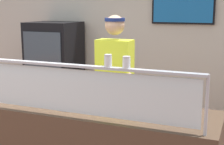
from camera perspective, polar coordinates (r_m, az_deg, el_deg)
shop_rear_unit at (r=5.10m, az=9.03°, el=5.50°), size 6.45×0.13×2.70m
sneeze_guard at (r=2.68m, az=-4.21°, el=-2.21°), size 1.88×0.06×0.44m
pizza_tray at (r=3.18m, az=-6.04°, el=-5.00°), size 0.51×0.51×0.04m
pizza_server at (r=3.15m, az=-5.95°, el=-4.75°), size 0.08×0.28×0.01m
parmesan_shaker at (r=2.57m, az=-0.68°, el=1.88°), size 0.06×0.06×0.10m
pepper_flake_shaker at (r=2.51m, az=2.47°, el=1.61°), size 0.06×0.06×0.09m
worker_figure at (r=3.66m, az=0.49°, el=-2.15°), size 0.41×0.50×1.76m
drink_fridge at (r=5.41m, az=-9.65°, el=-0.11°), size 0.74×0.68×1.61m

